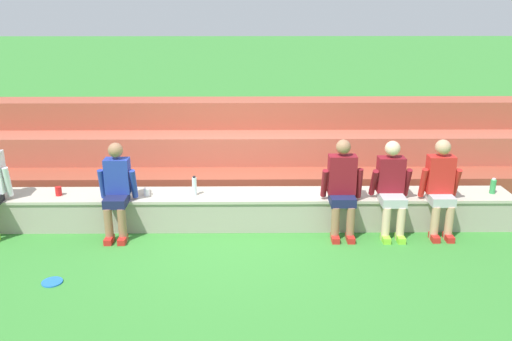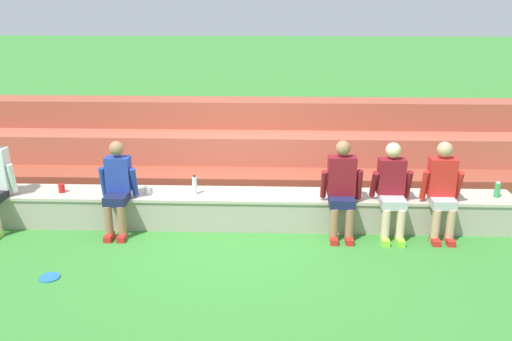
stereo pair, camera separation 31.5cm
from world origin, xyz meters
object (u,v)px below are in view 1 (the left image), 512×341
(plastic_cup_right_end, at_px, (147,192))
(water_bottle_center_gap, at_px, (194,186))
(plastic_cup_middle, at_px, (59,191))
(frisbee, at_px, (52,282))
(person_right_of_center, at_px, (392,187))
(person_left_of_center, at_px, (117,189))
(water_bottle_near_right, at_px, (493,186))
(person_far_right, at_px, (441,186))
(person_center, at_px, (342,186))

(plastic_cup_right_end, bearing_deg, water_bottle_center_gap, -0.19)
(plastic_cup_middle, xyz_separation_m, frisbee, (0.41, -1.59, -0.53))
(person_right_of_center, bearing_deg, water_bottle_center_gap, 174.76)
(person_left_of_center, relative_size, water_bottle_near_right, 5.76)
(water_bottle_near_right, xyz_separation_m, water_bottle_center_gap, (-4.20, -0.04, 0.03))
(person_far_right, bearing_deg, person_center, -179.28)
(person_center, bearing_deg, plastic_cup_right_end, 174.04)
(plastic_cup_middle, bearing_deg, person_right_of_center, -3.20)
(person_center, xyz_separation_m, water_bottle_center_gap, (-2.01, 0.28, -0.09))
(water_bottle_near_right, bearing_deg, person_center, -171.79)
(person_right_of_center, distance_m, plastic_cup_middle, 4.60)
(person_right_of_center, bearing_deg, plastic_cup_middle, 176.80)
(plastic_cup_middle, bearing_deg, water_bottle_center_gap, -0.30)
(person_far_right, xyz_separation_m, frisbee, (-4.84, -1.31, -0.69))
(frisbee, bearing_deg, water_bottle_near_right, 15.82)
(person_left_of_center, distance_m, person_far_right, 4.36)
(person_far_right, bearing_deg, water_bottle_near_right, 19.30)
(frisbee, bearing_deg, person_right_of_center, 17.64)
(water_bottle_center_gap, bearing_deg, water_bottle_near_right, 0.51)
(person_far_right, distance_m, plastic_cup_middle, 5.26)
(frisbee, bearing_deg, person_left_of_center, 69.90)
(person_right_of_center, relative_size, water_bottle_center_gap, 4.59)
(person_center, distance_m, person_far_right, 1.33)
(person_right_of_center, height_order, plastic_cup_right_end, person_right_of_center)
(person_far_right, xyz_separation_m, plastic_cup_middle, (-5.25, 0.27, -0.16))
(person_center, bearing_deg, water_bottle_near_right, 8.21)
(person_left_of_center, height_order, water_bottle_near_right, person_left_of_center)
(water_bottle_near_right, relative_size, plastic_cup_middle, 1.77)
(frisbee, bearing_deg, plastic_cup_middle, 104.50)
(person_far_right, xyz_separation_m, water_bottle_near_right, (0.85, 0.30, -0.12))
(person_center, bearing_deg, water_bottle_center_gap, 172.15)
(plastic_cup_right_end, distance_m, plastic_cup_middle, 1.23)
(water_bottle_center_gap, bearing_deg, person_far_right, -4.46)
(person_left_of_center, relative_size, person_far_right, 0.97)
(person_center, distance_m, plastic_cup_middle, 3.93)
(water_bottle_center_gap, height_order, plastic_cup_right_end, water_bottle_center_gap)
(person_center, bearing_deg, frisbee, -159.69)
(person_left_of_center, distance_m, plastic_cup_right_end, 0.46)
(water_bottle_center_gap, xyz_separation_m, plastic_cup_middle, (-1.90, 0.01, -0.07))
(person_center, xyz_separation_m, person_right_of_center, (0.67, 0.03, -0.02))
(person_right_of_center, relative_size, person_far_right, 0.98)
(water_bottle_center_gap, height_order, plastic_cup_middle, water_bottle_center_gap)
(water_bottle_near_right, distance_m, plastic_cup_middle, 6.10)
(water_bottle_near_right, bearing_deg, person_right_of_center, -169.37)
(person_center, distance_m, water_bottle_center_gap, 2.04)
(person_right_of_center, relative_size, plastic_cup_middle, 10.26)
(person_right_of_center, xyz_separation_m, water_bottle_center_gap, (-2.69, 0.25, -0.07))
(person_left_of_center, height_order, person_center, person_center)
(person_left_of_center, height_order, frisbee, person_left_of_center)
(plastic_cup_right_end, distance_m, frisbee, 1.85)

